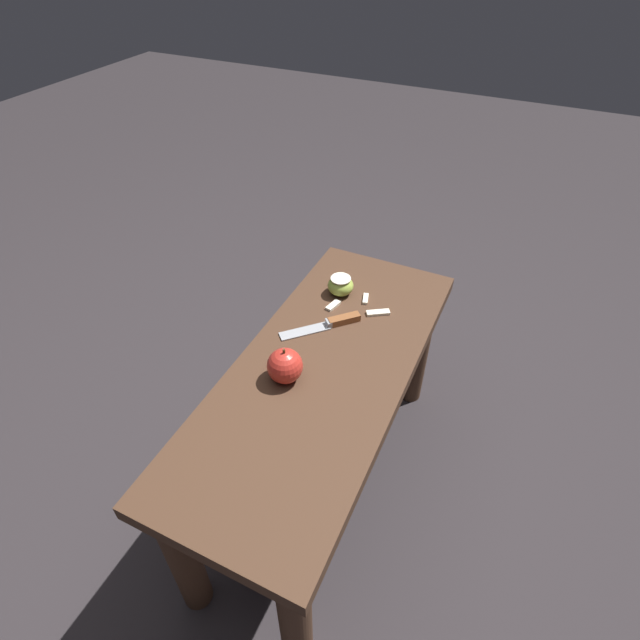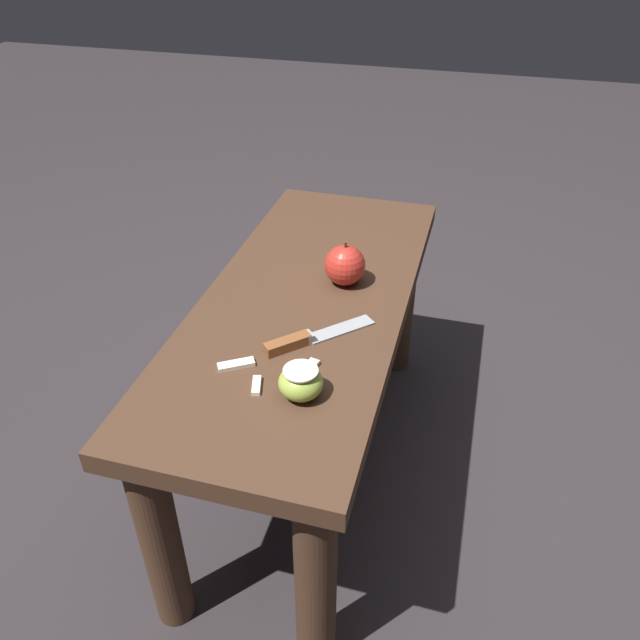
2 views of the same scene
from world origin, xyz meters
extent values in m
plane|color=#2D282B|center=(0.00, 0.00, 0.00)|extent=(8.00, 8.00, 0.00)
cube|color=#472D1E|center=(0.00, 0.00, 0.47)|extent=(1.00, 0.41, 0.04)
cylinder|color=#472D1E|center=(-0.44, -0.14, 0.23)|extent=(0.07, 0.07, 0.45)
cylinder|color=#472D1E|center=(0.44, -0.14, 0.23)|extent=(0.07, 0.07, 0.45)
cylinder|color=#472D1E|center=(-0.44, 0.14, 0.23)|extent=(0.07, 0.07, 0.45)
cylinder|color=#472D1E|center=(0.44, 0.14, 0.23)|extent=(0.07, 0.07, 0.45)
cube|color=#9EA0A5|center=(-0.10, -0.10, 0.50)|extent=(0.12, 0.12, 0.00)
cube|color=#9EA0A5|center=(-0.15, -0.05, 0.50)|extent=(0.03, 0.03, 0.02)
cube|color=brown|center=(-0.18, -0.02, 0.50)|extent=(0.08, 0.08, 0.02)
sphere|color=red|center=(0.07, -0.06, 0.54)|extent=(0.09, 0.09, 0.09)
cylinder|color=#4C3319|center=(0.07, -0.06, 0.58)|extent=(0.01, 0.01, 0.01)
ellipsoid|color=#9EB747|center=(-0.29, -0.08, 0.52)|extent=(0.07, 0.07, 0.05)
cylinder|color=white|center=(-0.29, -0.08, 0.55)|extent=(0.06, 0.06, 0.00)
cube|color=white|center=(-0.29, 0.00, 0.50)|extent=(0.05, 0.03, 0.01)
cube|color=white|center=(-0.22, -0.07, 0.50)|extent=(0.05, 0.03, 0.01)
cube|color=white|center=(-0.25, 0.05, 0.50)|extent=(0.05, 0.06, 0.01)
camera|label=1|loc=(0.76, 0.35, 1.38)|focal=28.00mm
camera|label=2|loc=(-1.02, -0.31, 1.19)|focal=35.00mm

